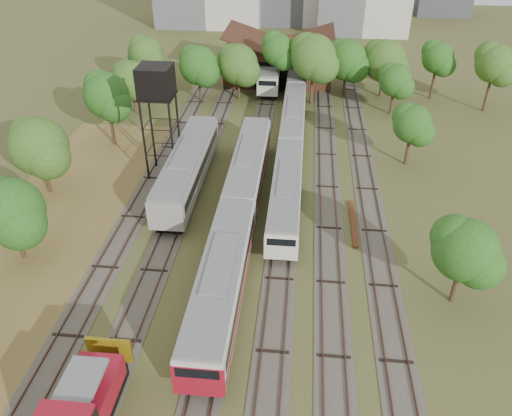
# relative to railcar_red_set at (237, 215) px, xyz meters

# --- Properties ---
(ground) EXTENTS (240.00, 240.00, 0.00)m
(ground) POSITION_rel_railcar_red_set_xyz_m (2.00, -16.08, -2.01)
(ground) COLOR #475123
(ground) RESTS_ON ground
(dry_grass_patch) EXTENTS (14.00, 60.00, 0.04)m
(dry_grass_patch) POSITION_rel_railcar_red_set_xyz_m (-16.00, -8.08, -1.99)
(dry_grass_patch) COLOR brown
(dry_grass_patch) RESTS_ON ground
(tracks) EXTENTS (24.60, 80.00, 0.19)m
(tracks) POSITION_rel_railcar_red_set_xyz_m (1.33, 8.92, -1.97)
(tracks) COLOR #4C473D
(tracks) RESTS_ON ground
(railcar_red_set) EXTENTS (3.08, 34.58, 3.81)m
(railcar_red_set) POSITION_rel_railcar_red_set_xyz_m (0.00, 0.00, 0.00)
(railcar_red_set) COLOR black
(railcar_red_set) RESTS_ON ground
(railcar_green_set) EXTENTS (2.74, 52.08, 3.38)m
(railcar_green_set) POSITION_rel_railcar_red_set_xyz_m (4.00, 21.85, -0.22)
(railcar_green_set) COLOR black
(railcar_green_set) RESTS_ON ground
(railcar_rear) EXTENTS (2.98, 16.08, 3.68)m
(railcar_rear) POSITION_rel_railcar_red_set_xyz_m (0.00, 39.86, -0.07)
(railcar_rear) COLOR black
(railcar_rear) RESTS_ON ground
(old_grey_coach) EXTENTS (3.20, 18.00, 3.96)m
(old_grey_coach) POSITION_rel_railcar_red_set_xyz_m (-6.00, 7.65, 0.15)
(old_grey_coach) COLOR black
(old_grey_coach) RESTS_ON ground
(water_tower) EXTENTS (3.33, 3.33, 11.52)m
(water_tower) POSITION_rel_railcar_red_set_xyz_m (-9.07, 10.18, 7.70)
(water_tower) COLOR black
(water_tower) RESTS_ON ground
(rail_pile_far) EXTENTS (0.45, 7.23, 0.23)m
(rail_pile_far) POSITION_rel_railcar_red_set_xyz_m (10.20, 2.53, -1.90)
(rail_pile_far) COLOR brown
(rail_pile_far) RESTS_ON ground
(maintenance_shed) EXTENTS (16.45, 11.55, 7.58)m
(maintenance_shed) POSITION_rel_railcar_red_set_xyz_m (1.00, 41.90, 0.90)
(maintenance_shed) COLOR #381914
(maintenance_shed) RESTS_ON ground
(tree_band_left) EXTENTS (8.10, 64.69, 8.55)m
(tree_band_left) POSITION_rel_railcar_red_set_xyz_m (-18.04, 8.13, 2.84)
(tree_band_left) COLOR #382616
(tree_band_left) RESTS_ON ground
(tree_band_far) EXTENTS (51.27, 9.93, 9.48)m
(tree_band_far) POSITION_rel_railcar_red_set_xyz_m (6.20, 33.44, 3.62)
(tree_band_far) COLOR #382616
(tree_band_far) RESTS_ON ground
(tree_band_right) EXTENTS (4.55, 40.25, 6.98)m
(tree_band_right) POSITION_rel_railcar_red_set_xyz_m (16.74, 10.88, 2.66)
(tree_band_right) COLOR #382616
(tree_band_right) RESTS_ON ground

